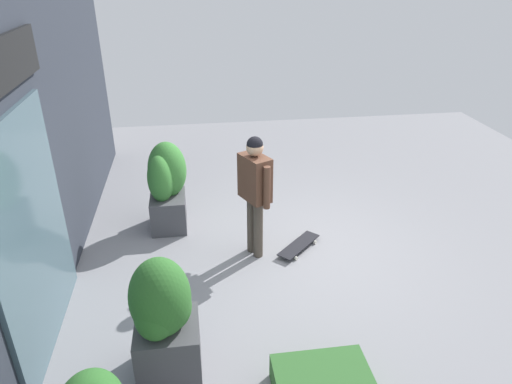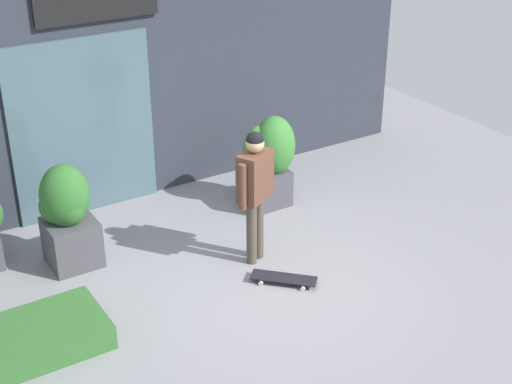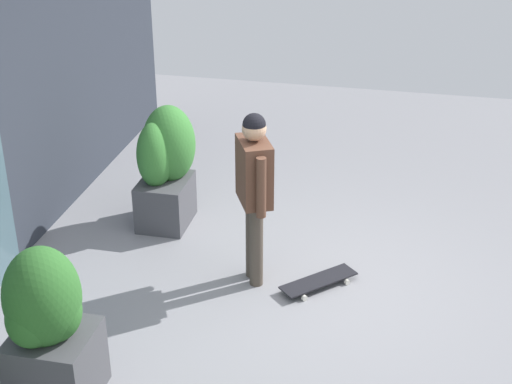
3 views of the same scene
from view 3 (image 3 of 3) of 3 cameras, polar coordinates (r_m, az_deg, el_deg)
ground_plane at (r=7.49m, az=3.57°, el=-7.16°), size 12.00×12.00×0.00m
skateboarder at (r=7.10m, az=-0.13°, el=0.79°), size 0.58×0.43×1.73m
skateboard at (r=7.51m, az=4.63°, el=-6.53°), size 0.71×0.72×0.08m
planter_box_left at (r=6.05m, az=-15.13°, el=-9.29°), size 0.63×0.61×1.33m
planter_box_right at (r=8.40m, az=-6.72°, el=2.11°), size 0.76×0.57×1.32m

